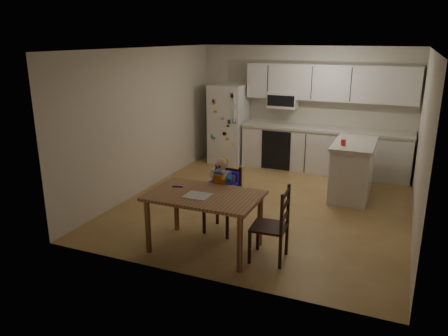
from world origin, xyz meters
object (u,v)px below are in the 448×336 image
refrigerator (229,124)px  chair_side (277,220)px  dining_table (205,202)px  red_cup (343,142)px  kitchen_island (353,169)px  chair_booster (224,187)px

refrigerator → chair_side: bearing=-60.2°
refrigerator → dining_table: bearing=-71.9°
dining_table → red_cup: bearing=61.7°
refrigerator → kitchen_island: 3.05m
red_cup → chair_booster: chair_booster is taller
kitchen_island → dining_table: size_ratio=0.91×
dining_table → chair_booster: bearing=89.5°
chair_booster → kitchen_island: bearing=62.0°
kitchen_island → dining_table: bearing=-118.1°
refrigerator → red_cup: refrigerator is taller
refrigerator → chair_booster: refrigerator is taller
red_cup → dining_table: (-1.35, -2.50, -0.35)m
kitchen_island → chair_booster: 2.66m
refrigerator → dining_table: size_ratio=1.20×
red_cup → chair_side: size_ratio=0.11×
dining_table → kitchen_island: bearing=61.9°
red_cup → chair_side: 2.52m
red_cup → chair_booster: size_ratio=0.09×
refrigerator → kitchen_island: bearing=-22.4°
refrigerator → red_cup: bearing=-28.9°
red_cup → chair_booster: bearing=-125.4°
red_cup → dining_table: red_cup is taller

